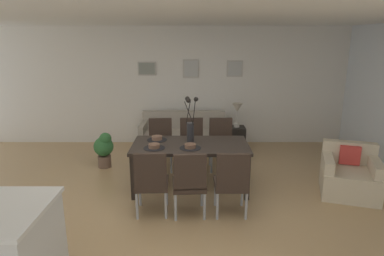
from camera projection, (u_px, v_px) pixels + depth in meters
The scene contains 25 objects.
ground_plane at pixel (180, 210), 4.66m from camera, with size 9.00×9.00×0.00m, color tan.
back_wall_panel at pixel (185, 86), 7.46m from camera, with size 9.00×0.10×2.60m, color silver.
ceiling_panel at pixel (179, 14), 4.37m from camera, with size 9.00×7.20×0.08m, color white.
dining_table at pixel (191, 149), 5.19m from camera, with size 1.80×0.93×0.74m.
dining_chair_near_left at pixel (152, 180), 4.41m from camera, with size 0.46×0.46×0.92m.
dining_chair_near_right at pixel (161, 141), 6.07m from camera, with size 0.47×0.47×0.92m.
dining_chair_far_left at pixel (190, 181), 4.37m from camera, with size 0.47×0.47×0.92m.
dining_chair_far_right at pixel (192, 141), 6.09m from camera, with size 0.46×0.46×0.92m.
dining_chair_mid_left at pixel (232, 180), 4.39m from camera, with size 0.44×0.44×0.92m.
dining_chair_mid_right at pixel (221, 141), 6.09m from camera, with size 0.45×0.45×0.92m.
centerpiece_vase at pixel (191, 126), 5.10m from camera, with size 0.21×0.23×0.73m.
placemat_near_left at pixel (155, 148), 4.97m from camera, with size 0.32×0.32×0.01m, color black.
bowl_near_left at pixel (155, 146), 4.96m from camera, with size 0.17×0.17×0.07m.
placemat_near_right at pixel (158, 140), 5.37m from camera, with size 0.32×0.32×0.01m, color black.
bowl_near_right at pixel (157, 138), 5.36m from camera, with size 0.17×0.17×0.07m.
placemat_far_left at pixel (191, 148), 4.97m from camera, with size 0.32×0.32×0.01m, color black.
bowl_far_left at pixel (191, 146), 4.96m from camera, with size 0.17×0.17×0.07m.
sofa at pixel (184, 138), 7.11m from camera, with size 1.80×0.84×0.80m.
side_table at pixel (237, 139), 7.11m from camera, with size 0.36×0.36×0.52m, color black.
table_lamp at pixel (238, 110), 6.95m from camera, with size 0.22×0.22×0.51m.
armchair at pixel (350, 176), 5.11m from camera, with size 1.00×1.00×0.75m.
framed_picture_left at pixel (147, 69), 7.30m from camera, with size 0.40×0.03×0.30m.
framed_picture_center at pixel (191, 69), 7.29m from camera, with size 0.34×0.03×0.40m.
framed_picture_right at pixel (235, 69), 7.29m from camera, with size 0.35×0.03×0.35m.
potted_plant at pixel (105, 148), 6.14m from camera, with size 0.36×0.36×0.67m.
Camera 1 is at (0.18, -4.20, 2.31)m, focal length 31.11 mm.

